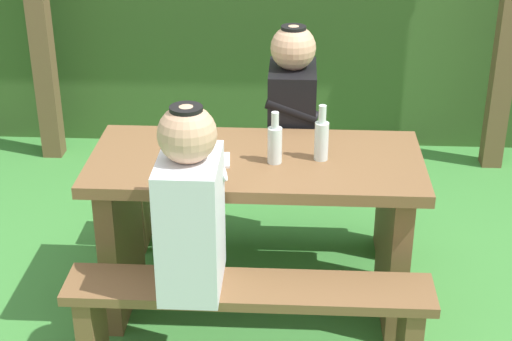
{
  "coord_description": "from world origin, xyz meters",
  "views": [
    {
      "loc": [
        0.16,
        -3.02,
        2.15
      ],
      "look_at": [
        0.0,
        0.0,
        0.68
      ],
      "focal_mm": 55.85,
      "sensor_mm": 36.0,
      "label": 1
    }
  ],
  "objects_px": {
    "bench_far": "(262,191)",
    "cell_phone": "(221,160)",
    "bottle_left": "(275,143)",
    "picnic_table": "(256,207)",
    "bottle_right": "(322,138)",
    "person_black_coat": "(292,106)",
    "drinking_glass": "(203,149)",
    "bench_near": "(249,313)",
    "person_white_shirt": "(190,206)"
  },
  "relations": [
    {
      "from": "bench_far",
      "to": "cell_phone",
      "type": "height_order",
      "value": "cell_phone"
    },
    {
      "from": "bench_far",
      "to": "bottle_left",
      "type": "bearing_deg",
      "value": -81.83
    },
    {
      "from": "picnic_table",
      "to": "cell_phone",
      "type": "height_order",
      "value": "cell_phone"
    },
    {
      "from": "bench_far",
      "to": "bottle_right",
      "type": "xyz_separation_m",
      "value": [
        0.27,
        -0.51,
        0.52
      ]
    },
    {
      "from": "person_black_coat",
      "to": "drinking_glass",
      "type": "xyz_separation_m",
      "value": [
        -0.36,
        -0.53,
        0.01
      ]
    },
    {
      "from": "person_black_coat",
      "to": "bottle_left",
      "type": "relative_size",
      "value": 3.24
    },
    {
      "from": "bench_far",
      "to": "person_black_coat",
      "type": "bearing_deg",
      "value": -1.33
    },
    {
      "from": "bench_far",
      "to": "bottle_right",
      "type": "relative_size",
      "value": 5.85
    },
    {
      "from": "picnic_table",
      "to": "cell_phone",
      "type": "distance_m",
      "value": 0.28
    },
    {
      "from": "picnic_table",
      "to": "bench_far",
      "type": "relative_size",
      "value": 1.0
    },
    {
      "from": "picnic_table",
      "to": "bottle_right",
      "type": "bearing_deg",
      "value": 0.07
    },
    {
      "from": "picnic_table",
      "to": "bottle_right",
      "type": "distance_m",
      "value": 0.43
    },
    {
      "from": "drinking_glass",
      "to": "bottle_right",
      "type": "bearing_deg",
      "value": 2.33
    },
    {
      "from": "bottle_left",
      "to": "bench_far",
      "type": "bearing_deg",
      "value": 98.17
    },
    {
      "from": "bench_far",
      "to": "drinking_glass",
      "type": "relative_size",
      "value": 15.91
    },
    {
      "from": "picnic_table",
      "to": "person_black_coat",
      "type": "xyz_separation_m",
      "value": [
        0.14,
        0.51,
        0.28
      ]
    },
    {
      "from": "person_black_coat",
      "to": "cell_phone",
      "type": "xyz_separation_m",
      "value": [
        -0.29,
        -0.55,
        -0.03
      ]
    },
    {
      "from": "bench_far",
      "to": "person_black_coat",
      "type": "xyz_separation_m",
      "value": [
        0.14,
        -0.0,
        0.46
      ]
    },
    {
      "from": "drinking_glass",
      "to": "bottle_left",
      "type": "height_order",
      "value": "bottle_left"
    },
    {
      "from": "person_black_coat",
      "to": "drinking_glass",
      "type": "height_order",
      "value": "person_black_coat"
    },
    {
      "from": "bottle_left",
      "to": "drinking_glass",
      "type": "bearing_deg",
      "value": 175.9
    },
    {
      "from": "bench_near",
      "to": "person_white_shirt",
      "type": "height_order",
      "value": "person_white_shirt"
    },
    {
      "from": "bottle_right",
      "to": "cell_phone",
      "type": "height_order",
      "value": "bottle_right"
    },
    {
      "from": "picnic_table",
      "to": "bottle_right",
      "type": "xyz_separation_m",
      "value": [
        0.27,
        0.0,
        0.33
      ]
    },
    {
      "from": "cell_phone",
      "to": "person_white_shirt",
      "type": "bearing_deg",
      "value": -103.17
    },
    {
      "from": "bottle_left",
      "to": "cell_phone",
      "type": "relative_size",
      "value": 1.59
    },
    {
      "from": "picnic_table",
      "to": "bench_far",
      "type": "xyz_separation_m",
      "value": [
        0.0,
        0.51,
        -0.18
      ]
    },
    {
      "from": "person_white_shirt",
      "to": "bottle_left",
      "type": "bearing_deg",
      "value": 58.21
    },
    {
      "from": "bottle_right",
      "to": "cell_phone",
      "type": "relative_size",
      "value": 1.71
    },
    {
      "from": "bench_far",
      "to": "drinking_glass",
      "type": "bearing_deg",
      "value": -112.45
    },
    {
      "from": "person_white_shirt",
      "to": "bottle_left",
      "type": "xyz_separation_m",
      "value": [
        0.29,
        0.47,
        0.05
      ]
    },
    {
      "from": "person_black_coat",
      "to": "bottle_left",
      "type": "height_order",
      "value": "person_black_coat"
    },
    {
      "from": "person_white_shirt",
      "to": "cell_phone",
      "type": "xyz_separation_m",
      "value": [
        0.07,
        0.46,
        -0.03
      ]
    },
    {
      "from": "picnic_table",
      "to": "drinking_glass",
      "type": "bearing_deg",
      "value": -174.88
    },
    {
      "from": "bottle_right",
      "to": "person_black_coat",
      "type": "bearing_deg",
      "value": 104.07
    },
    {
      "from": "bench_near",
      "to": "drinking_glass",
      "type": "xyz_separation_m",
      "value": [
        -0.22,
        0.49,
        0.46
      ]
    },
    {
      "from": "bottle_left",
      "to": "bottle_right",
      "type": "bearing_deg",
      "value": 12.22
    },
    {
      "from": "person_white_shirt",
      "to": "drinking_glass",
      "type": "distance_m",
      "value": 0.49
    },
    {
      "from": "picnic_table",
      "to": "person_white_shirt",
      "type": "distance_m",
      "value": 0.62
    },
    {
      "from": "picnic_table",
      "to": "person_black_coat",
      "type": "relative_size",
      "value": 1.95
    },
    {
      "from": "drinking_glass",
      "to": "bottle_right",
      "type": "distance_m",
      "value": 0.49
    },
    {
      "from": "bench_near",
      "to": "bottle_left",
      "type": "bearing_deg",
      "value": 80.43
    },
    {
      "from": "bench_far",
      "to": "person_white_shirt",
      "type": "distance_m",
      "value": 1.14
    },
    {
      "from": "person_white_shirt",
      "to": "cell_phone",
      "type": "distance_m",
      "value": 0.47
    },
    {
      "from": "bench_near",
      "to": "bottle_right",
      "type": "relative_size",
      "value": 5.85
    },
    {
      "from": "picnic_table",
      "to": "bench_far",
      "type": "height_order",
      "value": "picnic_table"
    },
    {
      "from": "drinking_glass",
      "to": "bottle_left",
      "type": "relative_size",
      "value": 0.4
    },
    {
      "from": "bench_near",
      "to": "bench_far",
      "type": "distance_m",
      "value": 1.02
    },
    {
      "from": "bench_near",
      "to": "bottle_left",
      "type": "height_order",
      "value": "bottle_left"
    },
    {
      "from": "drinking_glass",
      "to": "cell_phone",
      "type": "bearing_deg",
      "value": -17.2
    }
  ]
}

